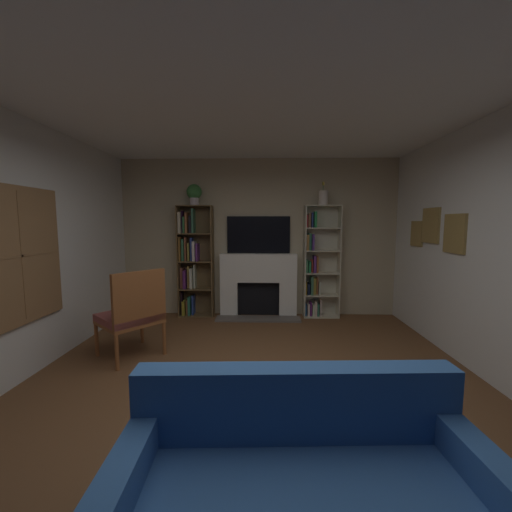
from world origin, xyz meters
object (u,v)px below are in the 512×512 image
vase_with_flowers (323,198)px  armchair (133,313)px  potted_plant (194,193)px  coffee_table (291,409)px  bookshelf_left (192,261)px  bookshelf_right (317,265)px  tv (259,235)px  fireplace (258,283)px

vase_with_flowers → armchair: (-2.56, -1.73, -1.49)m
potted_plant → coffee_table: potted_plant is taller
potted_plant → armchair: potted_plant is taller
bookshelf_left → potted_plant: (0.07, -0.05, 1.16)m
bookshelf_right → vase_with_flowers: (0.07, -0.05, 1.15)m
potted_plant → bookshelf_left: bearing=143.7°
tv → coffee_table: size_ratio=1.22×
fireplace → bookshelf_left: size_ratio=0.74×
fireplace → armchair: (-1.47, -1.77, -0.02)m
potted_plant → vase_with_flowers: size_ratio=0.90×
bookshelf_left → armchair: bearing=-100.2°
bookshelf_left → coffee_table: bookshelf_left is taller
armchair → coffee_table: (1.76, -1.54, -0.23)m
potted_plant → tv: bearing=6.3°
potted_plant → vase_with_flowers: 2.17m
tv → vase_with_flowers: size_ratio=2.79×
fireplace → coffee_table: size_ratio=1.59×
fireplace → vase_with_flowers: (1.09, -0.04, 1.47)m
fireplace → bookshelf_right: (1.02, 0.01, 0.32)m
fireplace → bookshelf_left: bearing=179.5°
bookshelf_right → potted_plant: size_ratio=5.47×
potted_plant → coffee_table: 3.98m
vase_with_flowers → coffee_table: vase_with_flowers is taller
potted_plant → armchair: bearing=-102.7°
bookshelf_right → tv: bearing=176.1°
armchair → coffee_table: armchair is taller
tv → armchair: bearing=-128.6°
bookshelf_left → coffee_table: bearing=-66.5°
bookshelf_left → coffee_table: (1.44, -3.32, -0.64)m
vase_with_flowers → coffee_table: 3.78m
bookshelf_left → bookshelf_right: bearing=-0.0°
coffee_table → fireplace: bearing=95.0°
coffee_table → bookshelf_left: bearing=113.5°
bookshelf_left → vase_with_flowers: vase_with_flowers is taller
bookshelf_left → potted_plant: size_ratio=5.47×
fireplace → armchair: bearing=-129.8°
bookshelf_right → potted_plant: (-2.10, -0.05, 1.22)m
armchair → tv: bearing=51.4°
vase_with_flowers → fireplace: bearing=177.8°
fireplace → potted_plant: potted_plant is taller
bookshelf_right → potted_plant: bearing=-178.6°
coffee_table → tv: bearing=94.9°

